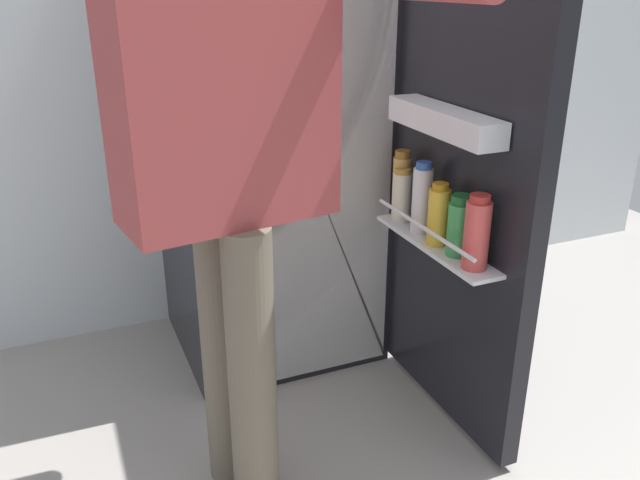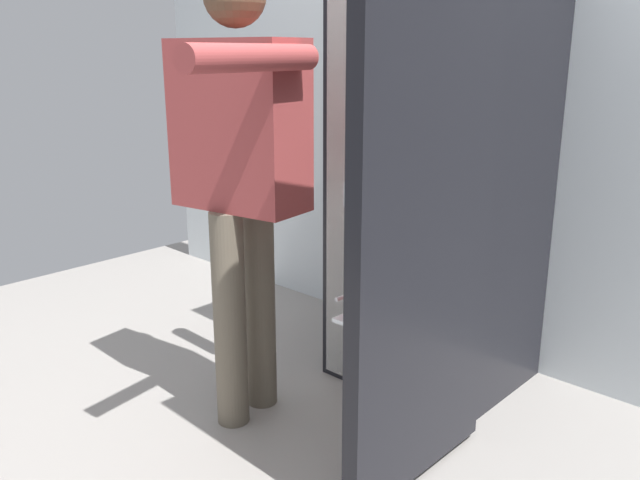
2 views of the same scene
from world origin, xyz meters
TOP-DOWN VIEW (x-y plane):
  - ground_plane at (0.00, 0.00)m, footprint 5.02×5.02m
  - refrigerator at (0.03, 0.51)m, footprint 0.76×1.31m
  - person at (-0.33, -0.18)m, footprint 0.64×0.75m

SIDE VIEW (x-z plane):
  - ground_plane at x=0.00m, z-range 0.00..0.00m
  - refrigerator at x=0.03m, z-range 0.00..1.74m
  - person at x=-0.33m, z-range 0.17..1.81m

